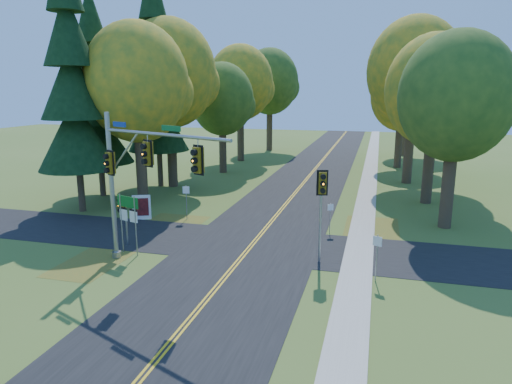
% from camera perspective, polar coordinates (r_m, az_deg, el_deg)
% --- Properties ---
extents(ground, '(160.00, 160.00, 0.00)m').
position_cam_1_polar(ground, '(25.57, -1.64, -7.99)').
color(ground, '#456022').
rests_on(ground, ground).
extents(road_main, '(8.00, 160.00, 0.02)m').
position_cam_1_polar(road_main, '(25.56, -1.64, -7.97)').
color(road_main, black).
rests_on(road_main, ground).
extents(road_cross, '(60.00, 6.00, 0.02)m').
position_cam_1_polar(road_cross, '(27.37, -0.43, -6.54)').
color(road_cross, black).
rests_on(road_cross, ground).
extents(centerline_left, '(0.10, 160.00, 0.01)m').
position_cam_1_polar(centerline_left, '(25.58, -1.86, -7.92)').
color(centerline_left, gold).
rests_on(centerline_left, road_main).
extents(centerline_right, '(0.10, 160.00, 0.01)m').
position_cam_1_polar(centerline_right, '(25.53, -1.42, -7.96)').
color(centerline_right, gold).
rests_on(centerline_right, road_main).
extents(sidewalk_east, '(1.60, 160.00, 0.06)m').
position_cam_1_polar(sidewalk_east, '(24.61, 12.50, -9.07)').
color(sidewalk_east, '#9E998E').
rests_on(sidewalk_east, ground).
extents(leaf_patch_w_near, '(4.00, 6.00, 0.00)m').
position_cam_1_polar(leaf_patch_w_near, '(31.38, -10.98, -4.25)').
color(leaf_patch_w_near, brown).
rests_on(leaf_patch_w_near, ground).
extents(leaf_patch_e, '(3.50, 8.00, 0.00)m').
position_cam_1_polar(leaf_patch_e, '(30.27, 14.20, -5.04)').
color(leaf_patch_e, brown).
rests_on(leaf_patch_e, ground).
extents(leaf_patch_w_far, '(3.00, 5.00, 0.00)m').
position_cam_1_polar(leaf_patch_w_far, '(26.17, -19.74, -8.25)').
color(leaf_patch_w_far, brown).
rests_on(leaf_patch_w_far, ground).
extents(tree_w_a, '(8.00, 8.00, 14.15)m').
position_cam_1_polar(tree_w_a, '(36.97, -14.52, 13.03)').
color(tree_w_a, '#38281C').
rests_on(tree_w_a, ground).
extents(tree_e_a, '(7.20, 7.20, 12.73)m').
position_cam_1_polar(tree_e_a, '(32.01, 23.86, 10.76)').
color(tree_e_a, '#38281C').
rests_on(tree_e_a, ground).
extents(tree_w_b, '(8.60, 8.60, 15.38)m').
position_cam_1_polar(tree_w_b, '(43.40, -10.70, 14.27)').
color(tree_w_b, '#38281C').
rests_on(tree_w_b, ground).
extents(tree_e_b, '(7.60, 7.60, 13.33)m').
position_cam_1_polar(tree_e_b, '(38.68, 21.55, 11.65)').
color(tree_e_b, '#38281C').
rests_on(tree_e_b, ground).
extents(tree_w_c, '(6.80, 6.80, 11.91)m').
position_cam_1_polar(tree_w_c, '(50.15, -4.18, 11.45)').
color(tree_w_c, '#38281C').
rests_on(tree_w_c, ground).
extents(tree_e_c, '(8.80, 8.80, 15.79)m').
position_cam_1_polar(tree_e_c, '(46.70, 19.29, 14.03)').
color(tree_e_c, '#38281C').
rests_on(tree_e_c, ground).
extents(tree_w_d, '(8.20, 8.20, 14.56)m').
position_cam_1_polar(tree_w_d, '(58.61, -1.89, 13.45)').
color(tree_w_d, '#38281C').
rests_on(tree_w_d, ground).
extents(tree_e_d, '(7.00, 7.00, 12.32)m').
position_cam_1_polar(tree_e_d, '(55.82, 17.83, 11.31)').
color(tree_e_d, '#38281C').
rests_on(tree_e_d, ground).
extents(tree_w_e, '(8.40, 8.40, 14.97)m').
position_cam_1_polar(tree_w_e, '(68.83, 1.81, 13.59)').
color(tree_w_e, '#38281C').
rests_on(tree_w_e, ground).
extents(tree_e_e, '(7.80, 7.80, 13.74)m').
position_cam_1_polar(tree_e_e, '(66.57, 18.56, 12.22)').
color(tree_e_e, '#38281C').
rests_on(tree_e_e, ground).
extents(pine_a, '(5.60, 5.60, 19.48)m').
position_cam_1_polar(pine_a, '(35.96, -21.99, 12.05)').
color(pine_a, '#38281C').
rests_on(pine_a, ground).
extents(pine_b, '(5.60, 5.60, 17.31)m').
position_cam_1_polar(pine_b, '(40.92, -19.35, 10.80)').
color(pine_b, '#38281C').
rests_on(pine_b, ground).
extents(pine_c, '(5.60, 5.60, 20.56)m').
position_cam_1_polar(pine_c, '(43.70, -12.39, 13.30)').
color(pine_c, '#38281C').
rests_on(pine_c, ground).
extents(traffic_mast, '(8.08, 3.62, 7.91)m').
position_cam_1_polar(traffic_mast, '(23.47, -14.86, 2.59)').
color(traffic_mast, gray).
rests_on(traffic_mast, ground).
extents(east_signal_pole, '(0.57, 0.68, 5.05)m').
position_cam_1_polar(east_signal_pole, '(23.60, 8.23, -0.16)').
color(east_signal_pole, '#919499').
rests_on(east_signal_pole, ground).
extents(ped_signal_pole, '(0.46, 0.55, 3.06)m').
position_cam_1_polar(ped_signal_pole, '(27.60, -16.32, -1.99)').
color(ped_signal_pole, gray).
rests_on(ped_signal_pole, ground).
extents(route_sign_cluster, '(1.53, 0.52, 3.40)m').
position_cam_1_polar(route_sign_cluster, '(26.11, -15.69, -2.50)').
color(route_sign_cluster, gray).
rests_on(route_sign_cluster, ground).
extents(info_kiosk, '(1.24, 0.65, 1.76)m').
position_cam_1_polar(info_kiosk, '(33.26, -14.10, -1.88)').
color(info_kiosk, white).
rests_on(info_kiosk, ground).
extents(reg_sign_e_north, '(0.36, 0.16, 1.97)m').
position_cam_1_polar(reg_sign_e_north, '(29.49, 9.28, -2.56)').
color(reg_sign_e_north, gray).
rests_on(reg_sign_e_north, ground).
extents(reg_sign_e_south, '(0.42, 0.20, 2.33)m').
position_cam_1_polar(reg_sign_e_south, '(22.60, 14.88, -6.97)').
color(reg_sign_e_south, gray).
rests_on(reg_sign_e_south, ground).
extents(reg_sign_w, '(0.47, 0.12, 2.47)m').
position_cam_1_polar(reg_sign_w, '(32.46, -8.71, -0.51)').
color(reg_sign_w, gray).
rests_on(reg_sign_w, ground).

